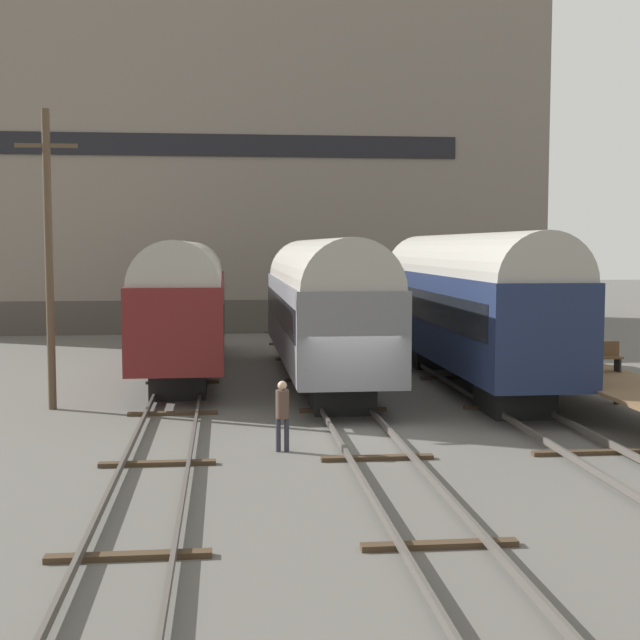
{
  "coord_description": "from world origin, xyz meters",
  "views": [
    {
      "loc": [
        -3.44,
        -22.86,
        4.92
      ],
      "look_at": [
        0.0,
        9.39,
        2.2
      ],
      "focal_mm": 50.0,
      "sensor_mm": 36.0,
      "label": 1
    }
  ],
  "objects_px": {
    "person_worker": "(282,409)",
    "utility_pole": "(49,255)",
    "train_car_maroon": "(185,298)",
    "train_car_navy": "(468,300)",
    "train_car_grey": "(322,302)",
    "bench": "(598,356)"
  },
  "relations": [
    {
      "from": "train_car_maroon",
      "to": "bench",
      "type": "distance_m",
      "value": 15.74
    },
    {
      "from": "train_car_maroon",
      "to": "person_worker",
      "type": "height_order",
      "value": "train_car_maroon"
    },
    {
      "from": "bench",
      "to": "train_car_navy",
      "type": "bearing_deg",
      "value": 122.54
    },
    {
      "from": "train_car_navy",
      "to": "train_car_maroon",
      "type": "relative_size",
      "value": 0.94
    },
    {
      "from": "train_car_navy",
      "to": "train_car_maroon",
      "type": "height_order",
      "value": "train_car_navy"
    },
    {
      "from": "train_car_maroon",
      "to": "person_worker",
      "type": "bearing_deg",
      "value": -78.37
    },
    {
      "from": "train_car_grey",
      "to": "utility_pole",
      "type": "distance_m",
      "value": 9.83
    },
    {
      "from": "train_car_maroon",
      "to": "utility_pole",
      "type": "height_order",
      "value": "utility_pole"
    },
    {
      "from": "train_car_navy",
      "to": "train_car_maroon",
      "type": "bearing_deg",
      "value": 155.42
    },
    {
      "from": "train_car_navy",
      "to": "train_car_maroon",
      "type": "distance_m",
      "value": 10.97
    },
    {
      "from": "utility_pole",
      "to": "bench",
      "type": "bearing_deg",
      "value": -4.67
    },
    {
      "from": "train_car_grey",
      "to": "person_worker",
      "type": "xyz_separation_m",
      "value": [
        -2.11,
        -10.62,
        -1.88
      ]
    },
    {
      "from": "train_car_navy",
      "to": "utility_pole",
      "type": "distance_m",
      "value": 14.08
    },
    {
      "from": "person_worker",
      "to": "utility_pole",
      "type": "height_order",
      "value": "utility_pole"
    },
    {
      "from": "train_car_grey",
      "to": "utility_pole",
      "type": "relative_size",
      "value": 1.82
    },
    {
      "from": "train_car_navy",
      "to": "person_worker",
      "type": "bearing_deg",
      "value": -127.06
    },
    {
      "from": "train_car_grey",
      "to": "bench",
      "type": "distance_m",
      "value": 9.78
    },
    {
      "from": "bench",
      "to": "utility_pole",
      "type": "relative_size",
      "value": 0.16
    },
    {
      "from": "train_car_grey",
      "to": "train_car_navy",
      "type": "bearing_deg",
      "value": -13.71
    },
    {
      "from": "train_car_navy",
      "to": "train_car_grey",
      "type": "relative_size",
      "value": 0.98
    },
    {
      "from": "train_car_grey",
      "to": "bench",
      "type": "xyz_separation_m",
      "value": [
        7.84,
        -5.69,
        -1.33
      ]
    },
    {
      "from": "train_car_navy",
      "to": "train_car_maroon",
      "type": "xyz_separation_m",
      "value": [
        -9.97,
        4.56,
        -0.15
      ]
    }
  ]
}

